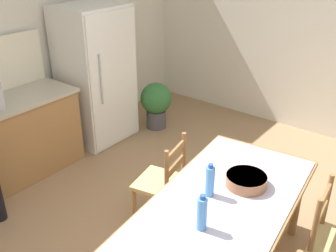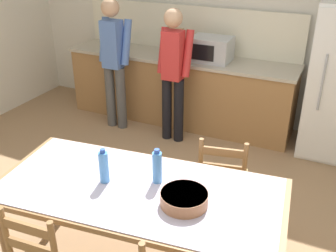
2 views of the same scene
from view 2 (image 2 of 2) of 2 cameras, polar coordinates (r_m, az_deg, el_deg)
The scene contains 13 objects.
ground_plane at distance 3.61m, azimuth -1.40°, elevation -15.42°, with size 8.32×8.32×0.00m, color #9E7A56.
wall_back at distance 5.29m, azimuth 11.80°, elevation 15.51°, with size 6.52×0.12×2.90m, color silver.
kitchen_counter at distance 5.40m, azimuth 1.62°, elevation 5.41°, with size 3.10×0.66×0.93m.
counter_splashback at distance 5.45m, azimuth 3.08°, elevation 13.96°, with size 3.06×0.03×0.60m, color #EFE8CB.
microwave at distance 5.04m, azimuth 6.28°, elevation 11.02°, with size 0.50×0.39×0.30m.
paper_bag at distance 5.21m, azimuth 0.73°, elevation 12.04°, with size 0.24×0.16×0.36m, color tan.
dining_table at distance 2.87m, azimuth -4.33°, elevation -10.19°, with size 2.16×1.18×0.78m.
bottle_near_centre at distance 2.85m, azimuth -9.30°, elevation -5.85°, with size 0.07×0.07×0.27m.
bottle_off_centre at distance 2.81m, azimuth -1.59°, elevation -5.96°, with size 0.07×0.07×0.27m.
serving_bowl at distance 2.64m, azimuth 2.36°, elevation -10.37°, with size 0.32×0.32×0.09m.
chair_side_far_right at distance 3.52m, azimuth 7.85°, elevation -7.89°, with size 0.49×0.48×0.91m.
person_at_sink at distance 5.12m, azimuth -7.88°, elevation 9.70°, with size 0.43×0.29×1.69m.
person_at_counter at distance 4.72m, azimuth 0.77°, elevation 8.15°, with size 0.41×0.28×1.64m.
Camera 2 is at (1.21, -2.40, 2.42)m, focal length 42.00 mm.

